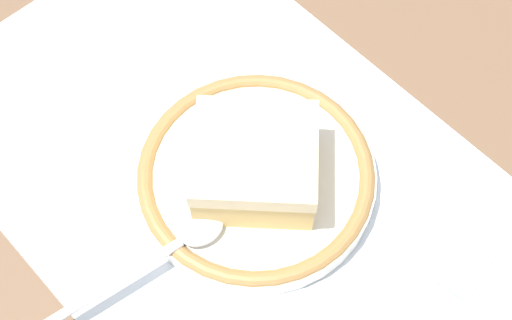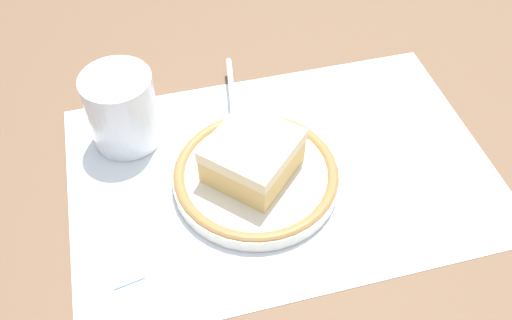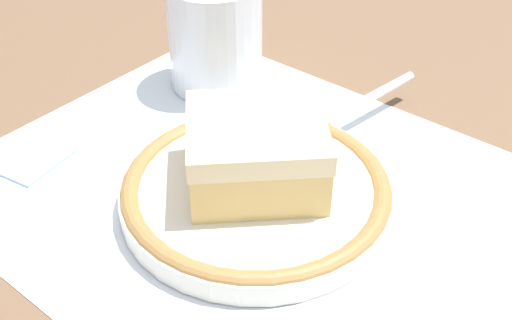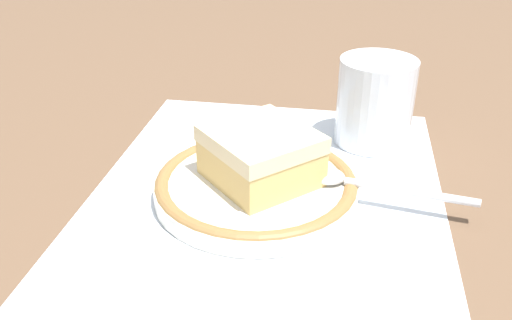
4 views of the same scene
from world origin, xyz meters
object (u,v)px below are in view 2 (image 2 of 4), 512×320
(plate, at_px, (256,176))
(cup, at_px, (123,113))
(spoon, at_px, (234,115))
(cake_slice, at_px, (253,156))
(sugar_packet, at_px, (122,261))

(plate, bearing_deg, cup, -38.71)
(spoon, bearing_deg, plate, 92.66)
(cake_slice, xyz_separation_m, sugar_packet, (0.15, 0.07, -0.04))
(plate, bearing_deg, sugar_packet, 23.48)
(spoon, bearing_deg, cake_slice, 90.83)
(plate, height_order, cup, cup)
(plate, xyz_separation_m, cake_slice, (0.00, -0.00, 0.03))
(cake_slice, distance_m, spoon, 0.08)
(cup, height_order, sugar_packet, cup)
(cup, bearing_deg, sugar_packet, 82.04)
(plate, xyz_separation_m, cup, (0.13, -0.10, 0.03))
(plate, bearing_deg, spoon, -87.34)
(cup, distance_m, sugar_packet, 0.17)
(cake_slice, xyz_separation_m, spoon, (0.00, -0.08, -0.02))
(plate, xyz_separation_m, spoon, (0.00, -0.09, 0.01))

